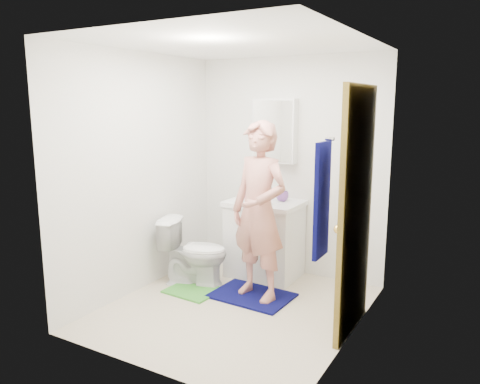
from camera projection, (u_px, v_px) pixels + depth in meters
name	position (u px, v px, depth m)	size (l,w,h in m)	color
floor	(234.00, 309.00, 4.40)	(2.20, 2.40, 0.02)	beige
ceiling	(234.00, 42.00, 3.95)	(2.20, 2.40, 0.02)	white
wall_back	(289.00, 167.00, 5.21)	(2.20, 0.02, 2.40)	silver
wall_front	(143.00, 209.00, 3.15)	(2.20, 0.02, 2.40)	silver
wall_left	(140.00, 174.00, 4.72)	(0.02, 2.40, 2.40)	silver
wall_right	(357.00, 195.00, 3.64)	(0.02, 2.40, 2.40)	silver
vanity_cabinet	(265.00, 241.00, 5.18)	(0.75, 0.55, 0.80)	white
countertop	(265.00, 203.00, 5.10)	(0.79, 0.59, 0.05)	white
sink_basin	(265.00, 202.00, 5.10)	(0.40, 0.40, 0.03)	white
faucet	(272.00, 193.00, 5.24)	(0.03, 0.03, 0.12)	silver
medicine_cabinet	(275.00, 131.00, 5.15)	(0.50, 0.12, 0.70)	white
mirror_panel	(272.00, 131.00, 5.10)	(0.46, 0.01, 0.66)	white
door	(356.00, 212.00, 3.82)	(0.05, 0.80, 2.05)	olive
door_knob	(338.00, 229.00, 3.58)	(0.07, 0.07, 0.07)	gold
towel	(322.00, 200.00, 3.18)	(0.03, 0.24, 0.80)	#070845
towel_hook	(330.00, 139.00, 3.08)	(0.02, 0.02, 0.06)	silver
toilet	(194.00, 252.00, 4.94)	(0.40, 0.70, 0.71)	white
bath_mat	(252.00, 296.00, 4.67)	(0.77, 0.55, 0.02)	#070845
green_rug	(193.00, 290.00, 4.80)	(0.51, 0.43, 0.02)	green
soap_dispenser	(250.00, 192.00, 5.10)	(0.09, 0.09, 0.20)	#C95D68
toothbrush_cup	(282.00, 196.00, 5.08)	(0.14, 0.14, 0.11)	#774597
man	(259.00, 211.00, 4.47)	(0.63, 0.41, 1.72)	tan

